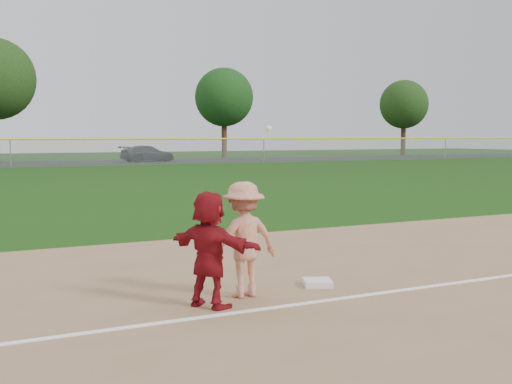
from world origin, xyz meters
name	(u,v)px	position (x,y,z in m)	size (l,w,h in m)	color
ground	(302,289)	(0.00, 0.00, 0.00)	(160.00, 160.00, 0.00)	#153C0B
foul_line	(332,300)	(0.00, -0.80, 0.03)	(60.00, 0.10, 0.01)	white
parking_asphalt	(3,164)	(0.00, 46.00, 0.01)	(120.00, 10.00, 0.01)	black
first_base	(318,283)	(0.26, 0.00, 0.07)	(0.40, 0.40, 0.09)	white
base_runner	(209,249)	(-1.61, -0.37, 0.77)	(1.40, 0.45, 1.51)	maroon
car_right	(148,154)	(11.74, 45.91, 0.70)	(1.94, 4.77, 1.38)	black
first_base_play	(244,239)	(-0.98, -0.08, 0.81)	(1.05, 0.63, 2.35)	#B0B1B3
outfield_fence	(10,140)	(0.00, 40.00, 1.96)	(110.00, 0.12, 110.00)	#999EA0
tree_3	(224,97)	(22.00, 52.80, 6.16)	(6.00, 6.00, 9.19)	#3B2415
tree_4	(404,105)	(44.00, 51.20, 5.85)	(5.60, 5.60, 8.67)	#352413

